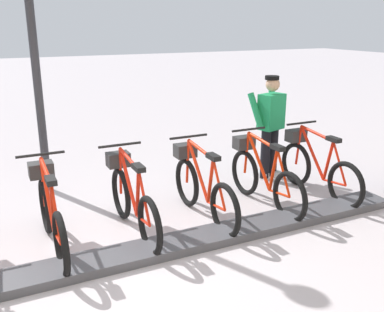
{
  "coord_description": "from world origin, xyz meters",
  "views": [
    {
      "loc": [
        -4.06,
        0.71,
        2.45
      ],
      "look_at": [
        0.5,
        -1.48,
        0.9
      ],
      "focal_mm": 40.93,
      "sensor_mm": 36.0,
      "label": 1
    }
  ],
  "objects_px": {
    "worker_near_rack": "(270,123)",
    "bike_docked_2": "(202,186)",
    "bike_docked_1": "(263,176)",
    "bike_docked_3": "(132,199)",
    "bike_docked_0": "(316,166)",
    "bike_docked_4": "(51,213)"
  },
  "relations": [
    {
      "from": "bike_docked_0",
      "to": "bike_docked_2",
      "type": "xyz_separation_m",
      "value": [
        0.0,
        1.88,
        0.0
      ]
    },
    {
      "from": "bike_docked_1",
      "to": "bike_docked_2",
      "type": "bearing_deg",
      "value": 90.0
    },
    {
      "from": "bike_docked_4",
      "to": "worker_near_rack",
      "type": "bearing_deg",
      "value": -75.7
    },
    {
      "from": "bike_docked_1",
      "to": "bike_docked_3",
      "type": "xyz_separation_m",
      "value": [
        0.0,
        1.88,
        0.0
      ]
    },
    {
      "from": "bike_docked_2",
      "to": "bike_docked_3",
      "type": "xyz_separation_m",
      "value": [
        0.0,
        0.94,
        0.0
      ]
    },
    {
      "from": "bike_docked_2",
      "to": "bike_docked_4",
      "type": "distance_m",
      "value": 1.88
    },
    {
      "from": "bike_docked_4",
      "to": "bike_docked_0",
      "type": "bearing_deg",
      "value": -90.0
    },
    {
      "from": "bike_docked_2",
      "to": "bike_docked_3",
      "type": "relative_size",
      "value": 1.0
    },
    {
      "from": "bike_docked_2",
      "to": "worker_near_rack",
      "type": "height_order",
      "value": "worker_near_rack"
    },
    {
      "from": "bike_docked_2",
      "to": "worker_near_rack",
      "type": "xyz_separation_m",
      "value": [
        0.91,
        -1.68,
        0.48
      ]
    },
    {
      "from": "bike_docked_1",
      "to": "worker_near_rack",
      "type": "distance_m",
      "value": 1.27
    },
    {
      "from": "bike_docked_1",
      "to": "bike_docked_4",
      "type": "height_order",
      "value": "same"
    },
    {
      "from": "bike_docked_2",
      "to": "worker_near_rack",
      "type": "distance_m",
      "value": 1.97
    },
    {
      "from": "bike_docked_3",
      "to": "worker_near_rack",
      "type": "xyz_separation_m",
      "value": [
        0.91,
        -2.62,
        0.48
      ]
    },
    {
      "from": "bike_docked_1",
      "to": "worker_near_rack",
      "type": "xyz_separation_m",
      "value": [
        0.91,
        -0.74,
        0.48
      ]
    },
    {
      "from": "bike_docked_0",
      "to": "bike_docked_4",
      "type": "xyz_separation_m",
      "value": [
        0.0,
        3.76,
        0.0
      ]
    },
    {
      "from": "bike_docked_2",
      "to": "worker_near_rack",
      "type": "relative_size",
      "value": 1.04
    },
    {
      "from": "bike_docked_0",
      "to": "bike_docked_3",
      "type": "bearing_deg",
      "value": 90.0
    },
    {
      "from": "worker_near_rack",
      "to": "bike_docked_2",
      "type": "bearing_deg",
      "value": 118.37
    },
    {
      "from": "bike_docked_1",
      "to": "bike_docked_3",
      "type": "height_order",
      "value": "same"
    },
    {
      "from": "bike_docked_0",
      "to": "bike_docked_1",
      "type": "xyz_separation_m",
      "value": [
        0.0,
        0.94,
        0.0
      ]
    },
    {
      "from": "bike_docked_1",
      "to": "worker_near_rack",
      "type": "relative_size",
      "value": 1.04
    }
  ]
}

